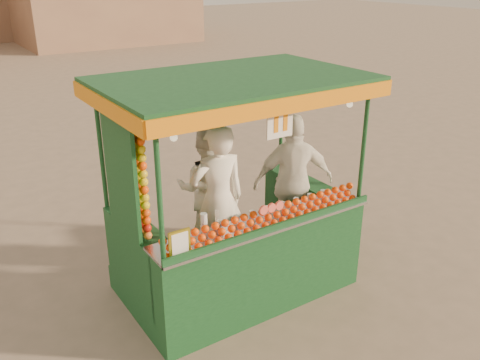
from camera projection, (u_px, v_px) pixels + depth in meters
ground at (236, 286)px, 6.90m from camera, size 90.00×90.00×0.00m
juice_cart at (235, 230)px, 6.45m from camera, size 3.08×1.99×2.79m
vendor_left at (218, 200)px, 6.34m from camera, size 0.76×0.55×1.94m
vendor_middle at (207, 189)px, 6.97m from camera, size 1.05×1.01×1.70m
vendor_right at (293, 182)px, 6.97m from camera, size 1.19×0.84×1.87m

